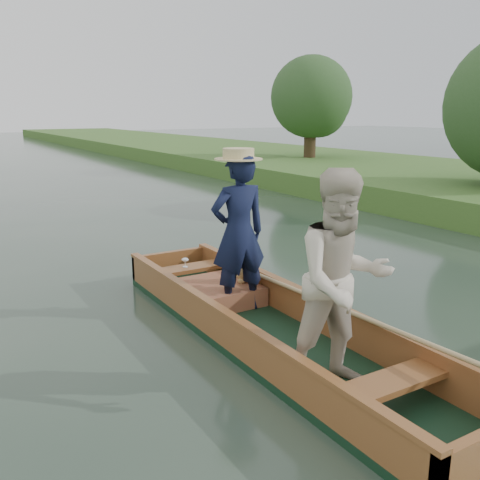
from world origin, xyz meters
TOP-DOWN VIEW (x-y plane):
  - ground at (0.00, 0.00)m, footprint 120.00×120.00m
  - trees_far at (0.64, 7.58)m, footprint 22.61×13.16m
  - punt at (-0.01, -0.21)m, footprint 1.15×5.00m

SIDE VIEW (x-z plane):
  - ground at x=0.00m, z-range 0.00..0.00m
  - punt at x=-0.01m, z-range -0.27..1.61m
  - trees_far at x=0.64m, z-range 0.32..4.60m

